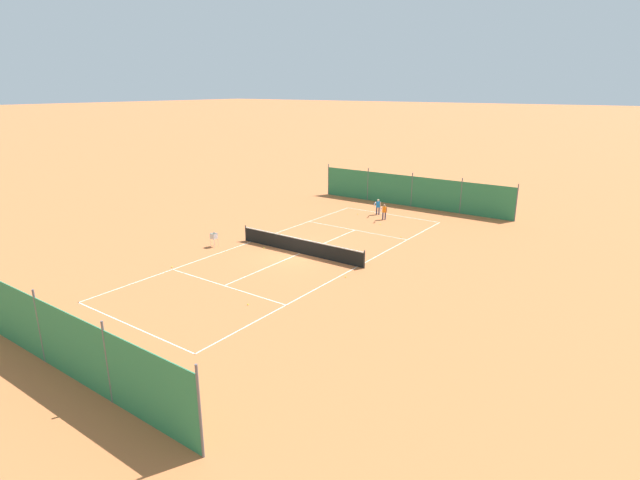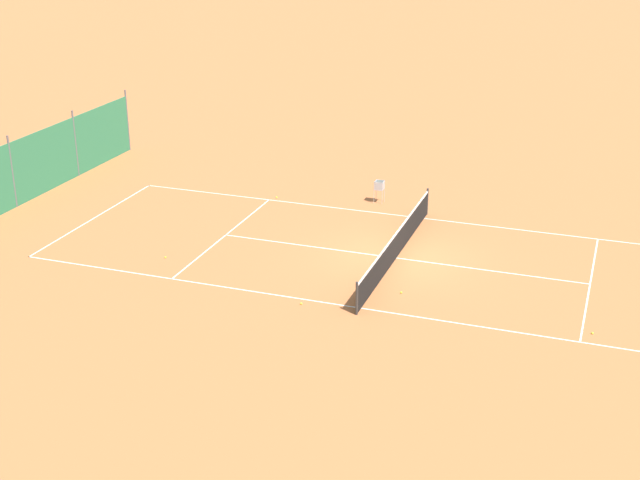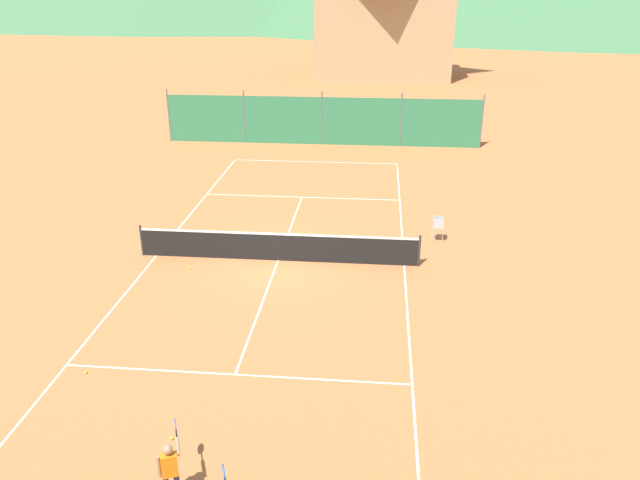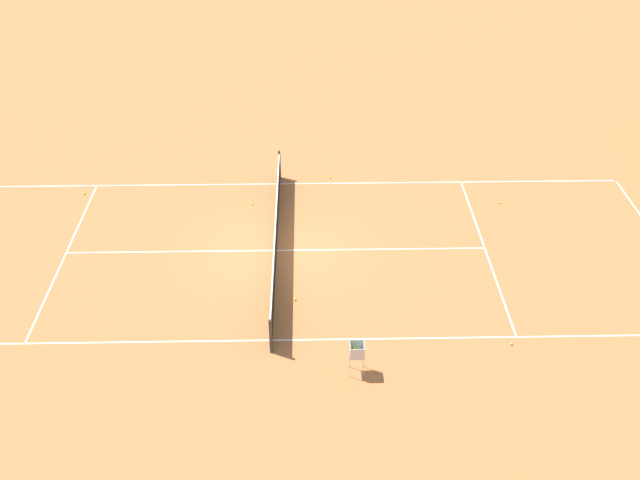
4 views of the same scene
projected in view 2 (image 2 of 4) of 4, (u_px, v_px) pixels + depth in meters
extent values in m
plane|color=#BC6638|center=(396.00, 258.00, 30.41)|extent=(600.00, 600.00, 0.00)
cube|color=white|center=(95.00, 217.00, 34.09)|extent=(8.25, 0.05, 0.01)
cube|color=white|center=(361.00, 308.00, 26.82)|extent=(0.05, 23.85, 0.01)
cube|color=white|center=(424.00, 218.00, 33.99)|extent=(0.05, 23.85, 0.01)
cube|color=white|center=(226.00, 235.00, 32.39)|extent=(8.20, 0.05, 0.01)
cube|color=white|center=(590.00, 284.00, 28.42)|extent=(8.20, 0.05, 0.01)
cube|color=white|center=(396.00, 258.00, 30.40)|extent=(0.05, 12.80, 0.01)
cylinder|color=#2D2D2D|center=(357.00, 298.00, 26.23)|extent=(0.08, 0.08, 1.06)
cylinder|color=#2D2D2D|center=(427.00, 202.00, 34.19)|extent=(0.08, 0.08, 1.06)
cube|color=black|center=(397.00, 246.00, 30.24)|extent=(9.10, 0.02, 0.91)
cube|color=white|center=(397.00, 233.00, 30.06)|extent=(9.10, 0.04, 0.06)
cube|color=#2D754C|center=(13.00, 175.00, 34.72)|extent=(17.20, 0.04, 2.60)
cylinder|color=#59595E|center=(12.00, 172.00, 34.66)|extent=(0.08, 0.08, 2.90)
cylinder|color=#59595E|center=(75.00, 143.00, 38.42)|extent=(0.08, 0.08, 2.90)
cylinder|color=#59595E|center=(127.00, 120.00, 42.19)|extent=(0.08, 0.08, 2.90)
sphere|color=#CCE033|center=(592.00, 333.00, 25.27)|extent=(0.07, 0.07, 0.07)
sphere|color=#CCE033|center=(401.00, 293.00, 27.77)|extent=(0.07, 0.07, 0.07)
sphere|color=#CCE033|center=(277.00, 197.00, 36.16)|extent=(0.07, 0.07, 0.07)
sphere|color=#CCE033|center=(398.00, 230.00, 32.72)|extent=(0.07, 0.07, 0.07)
sphere|color=#CCE033|center=(301.00, 303.00, 27.04)|extent=(0.07, 0.07, 0.07)
sphere|color=#CCE033|center=(165.00, 257.00, 30.38)|extent=(0.07, 0.07, 0.07)
cylinder|color=#B7B7BC|center=(382.00, 198.00, 35.39)|extent=(0.02, 0.02, 0.55)
cylinder|color=#B7B7BC|center=(384.00, 195.00, 35.69)|extent=(0.02, 0.02, 0.55)
cylinder|color=#B7B7BC|center=(374.00, 197.00, 35.50)|extent=(0.02, 0.02, 0.55)
cylinder|color=#B7B7BC|center=(376.00, 194.00, 35.80)|extent=(0.02, 0.02, 0.55)
cube|color=#B7B7BC|center=(379.00, 189.00, 35.49)|extent=(0.34, 0.34, 0.02)
cube|color=#B7B7BC|center=(384.00, 186.00, 35.38)|extent=(0.34, 0.02, 0.34)
cube|color=#B7B7BC|center=(375.00, 185.00, 35.48)|extent=(0.34, 0.02, 0.34)
cube|color=#B7B7BC|center=(378.00, 187.00, 35.28)|extent=(0.02, 0.34, 0.34)
cube|color=#B7B7BC|center=(381.00, 184.00, 35.58)|extent=(0.02, 0.34, 0.34)
sphere|color=#CCE033|center=(381.00, 189.00, 35.42)|extent=(0.07, 0.07, 0.07)
sphere|color=#CCE033|center=(379.00, 188.00, 35.54)|extent=(0.07, 0.07, 0.07)
sphere|color=#CCE033|center=(382.00, 188.00, 35.45)|extent=(0.07, 0.07, 0.07)
sphere|color=#CCE033|center=(378.00, 187.00, 35.57)|extent=(0.07, 0.07, 0.07)
sphere|color=#CCE033|center=(381.00, 189.00, 35.36)|extent=(0.07, 0.07, 0.07)
sphere|color=#CCE033|center=(377.00, 188.00, 35.46)|extent=(0.07, 0.07, 0.07)
sphere|color=#CCE033|center=(377.00, 186.00, 35.51)|extent=(0.07, 0.07, 0.07)
sphere|color=#CCE033|center=(380.00, 188.00, 35.33)|extent=(0.07, 0.07, 0.07)
sphere|color=#CCE033|center=(379.00, 186.00, 35.51)|extent=(0.07, 0.07, 0.07)
sphere|color=#CCE033|center=(377.00, 187.00, 35.43)|extent=(0.07, 0.07, 0.07)
sphere|color=#CCE033|center=(381.00, 186.00, 35.56)|extent=(0.07, 0.07, 0.07)
sphere|color=#CCE033|center=(380.00, 186.00, 35.52)|extent=(0.07, 0.07, 0.07)
sphere|color=#CCE033|center=(382.00, 185.00, 35.48)|extent=(0.07, 0.07, 0.07)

